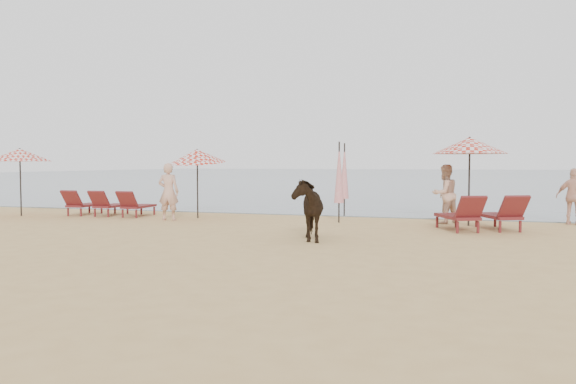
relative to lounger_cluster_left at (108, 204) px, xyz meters
name	(u,v)px	position (x,y,z in m)	size (l,w,h in m)	color
ground	(205,267)	(7.49, -7.82, -0.43)	(120.00, 120.00, 0.00)	tan
sea	(432,175)	(7.49, 72.18, -0.43)	(160.00, 140.00, 0.06)	#51606B
lounger_cluster_left	(108,204)	(0.00, 0.00, 0.00)	(2.85, 1.73, 0.62)	maroon
lounger_cluster_right	(482,214)	(12.38, -0.70, 0.05)	(2.50, 2.46, 0.68)	maroon
umbrella_open_left_a	(20,155)	(-2.89, -0.92, 1.71)	(2.09, 2.09, 2.38)	black
umbrella_open_left_b	(197,156)	(3.35, 0.24, 1.66)	(1.90, 1.93, 2.42)	black
umbrella_open_right	(470,146)	(12.06, 0.54, 1.94)	(2.16, 2.16, 2.63)	black
umbrella_closed_left	(344,171)	(7.96, 2.26, 1.14)	(0.31, 0.31, 2.54)	black
umbrella_closed_right	(339,173)	(8.20, 0.29, 1.12)	(0.31, 0.31, 2.52)	black
cow	(306,209)	(8.27, -3.82, 0.32)	(0.81, 1.78, 1.50)	black
beachgoer_left	(168,192)	(2.78, -0.69, 0.50)	(0.68, 0.44, 1.86)	tan
beachgoer_right_a	(445,194)	(11.36, 0.97, 0.48)	(0.88, 0.69, 1.81)	tan
beachgoer_right_b	(574,197)	(15.09, 1.76, 0.42)	(1.00, 0.42, 1.70)	#DFA78B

